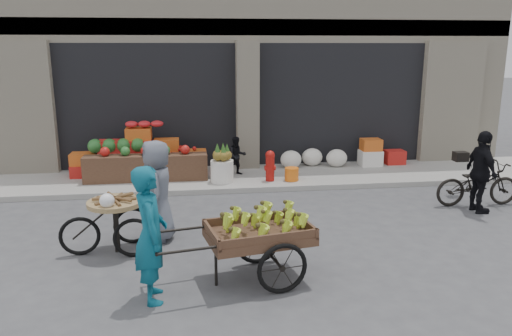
{
  "coord_description": "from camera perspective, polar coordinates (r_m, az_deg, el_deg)",
  "views": [
    {
      "loc": [
        -1.43,
        -7.44,
        3.15
      ],
      "look_at": [
        -0.33,
        0.85,
        1.1
      ],
      "focal_mm": 35.0,
      "sensor_mm": 36.0,
      "label": 1
    }
  ],
  "objects": [
    {
      "name": "ground",
      "position": [
        8.21,
        3.12,
        -8.82
      ],
      "size": [
        80.0,
        80.0,
        0.0
      ],
      "primitive_type": "plane",
      "color": "#424244",
      "rests_on": "ground"
    },
    {
      "name": "sidewalk",
      "position": [
        12.03,
        -0.46,
        -1.1
      ],
      "size": [
        18.0,
        2.2,
        0.12
      ],
      "primitive_type": "cube",
      "color": "gray",
      "rests_on": "ground"
    },
    {
      "name": "building",
      "position": [
        15.54,
        -2.34,
        14.59
      ],
      "size": [
        14.0,
        6.45,
        7.0
      ],
      "color": "beige",
      "rests_on": "ground"
    },
    {
      "name": "fruit_display",
      "position": [
        12.12,
        -12.37,
        1.67
      ],
      "size": [
        3.1,
        1.12,
        1.24
      ],
      "color": "red",
      "rests_on": "sidewalk"
    },
    {
      "name": "pineapple_bin",
      "position": [
        11.41,
        -3.9,
        -0.36
      ],
      "size": [
        0.52,
        0.52,
        0.5
      ],
      "primitive_type": "cylinder",
      "color": "silver",
      "rests_on": "sidewalk"
    },
    {
      "name": "fire_hydrant",
      "position": [
        11.44,
        1.61,
        0.4
      ],
      "size": [
        0.22,
        0.22,
        0.71
      ],
      "color": "#A5140F",
      "rests_on": "sidewalk"
    },
    {
      "name": "orange_bucket",
      "position": [
        11.54,
        4.1,
        -0.7
      ],
      "size": [
        0.32,
        0.32,
        0.3
      ],
      "primitive_type": "cylinder",
      "color": "orange",
      "rests_on": "sidewalk"
    },
    {
      "name": "right_bay_goods",
      "position": [
        13.09,
        10.64,
        1.45
      ],
      "size": [
        3.35,
        0.6,
        0.7
      ],
      "color": "silver",
      "rests_on": "sidewalk"
    },
    {
      "name": "seated_person",
      "position": [
        11.97,
        -2.19,
        1.4
      ],
      "size": [
        0.51,
        0.43,
        0.93
      ],
      "primitive_type": "imported",
      "rotation": [
        0.0,
        0.0,
        0.17
      ],
      "color": "black",
      "rests_on": "sidewalk"
    },
    {
      "name": "banana_cart",
      "position": [
        6.81,
        -0.07,
        -7.2
      ],
      "size": [
        2.48,
        1.37,
        0.98
      ],
      "rotation": [
        0.0,
        0.0,
        0.19
      ],
      "color": "brown",
      "rests_on": "ground"
    },
    {
      "name": "vendor_woman",
      "position": [
        6.38,
        -11.96,
        -7.43
      ],
      "size": [
        0.5,
        0.69,
        1.76
      ],
      "primitive_type": "imported",
      "rotation": [
        0.0,
        0.0,
        1.71
      ],
      "color": "#0D5369",
      "rests_on": "ground"
    },
    {
      "name": "tricycle_cart",
      "position": [
        8.07,
        -15.8,
        -5.45
      ],
      "size": [
        1.45,
        0.94,
        0.95
      ],
      "rotation": [
        0.0,
        0.0,
        0.13
      ],
      "color": "#9E7F51",
      "rests_on": "ground"
    },
    {
      "name": "vendor_grey",
      "position": [
        8.34,
        -11.24,
        -2.57
      ],
      "size": [
        0.57,
        0.84,
        1.68
      ],
      "primitive_type": "imported",
      "rotation": [
        0.0,
        0.0,
        -1.53
      ],
      "color": "slate",
      "rests_on": "ground"
    },
    {
      "name": "bicycle",
      "position": [
        10.99,
        23.99,
        -1.66
      ],
      "size": [
        1.73,
        0.63,
        0.9
      ],
      "primitive_type": "imported",
      "rotation": [
        0.0,
        0.0,
        1.55
      ],
      "color": "black",
      "rests_on": "ground"
    },
    {
      "name": "cyclist",
      "position": [
        10.47,
        24.36,
        -0.44
      ],
      "size": [
        0.41,
        0.94,
        1.6
      ],
      "primitive_type": "imported",
      "rotation": [
        0.0,
        0.0,
        1.55
      ],
      "color": "black",
      "rests_on": "ground"
    }
  ]
}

